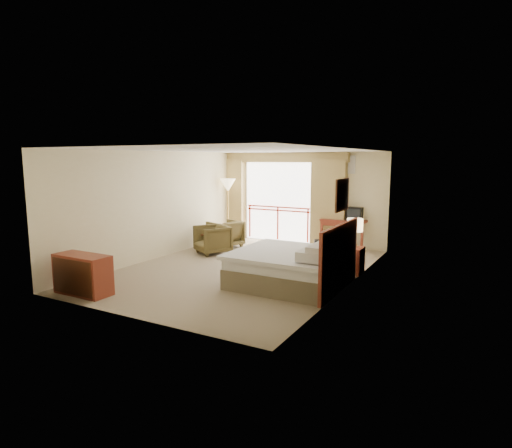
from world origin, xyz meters
The scene contains 29 objects.
floor centered at (0.00, 0.00, 0.00)m, with size 7.00×7.00×0.00m, color #86755A.
ceiling centered at (0.00, 0.00, 2.70)m, with size 7.00×7.00×0.00m, color white.
wall_back centered at (0.00, 3.50, 1.35)m, with size 5.00×5.00×0.00m, color beige.
wall_front centered at (0.00, -3.50, 1.35)m, with size 5.00×5.00×0.00m, color beige.
wall_left centered at (-2.50, 0.00, 1.35)m, with size 7.00×7.00×0.00m, color beige.
wall_right centered at (2.50, 0.00, 1.35)m, with size 7.00×7.00×0.00m, color beige.
balcony_door centered at (-0.80, 3.48, 1.20)m, with size 2.40×2.40×0.00m, color white.
balcony_railing centered at (-0.80, 3.46, 0.81)m, with size 2.09×0.03×1.02m.
curtain_left centered at (-2.45, 3.35, 1.25)m, with size 1.00×0.26×2.50m, color olive.
curtain_right centered at (0.85, 3.35, 1.25)m, with size 1.00×0.26×2.50m, color olive.
valance centered at (-0.80, 3.38, 2.55)m, with size 4.40×0.22×0.28m, color olive.
hvac_vent centered at (1.30, 3.47, 2.35)m, with size 0.50×0.04×0.50m, color silver.
bed centered at (1.50, -0.60, 0.38)m, with size 2.13×2.06×0.97m.
headboard centered at (2.46, -0.60, 0.65)m, with size 0.06×2.10×1.30m, color maroon.
framed_art centered at (2.47, -0.60, 1.85)m, with size 0.04×0.72×0.60m.
nightstand centered at (2.32, 0.84, 0.29)m, with size 0.41×0.49×0.58m, color maroon.
table_lamp centered at (2.32, 0.89, 1.06)m, with size 0.35×0.35×0.61m.
phone centered at (2.27, 0.69, 0.62)m, with size 0.17×0.13×0.08m, color black.
desk centered at (1.32, 3.44, 0.64)m, with size 1.26×0.61×0.83m.
tv centered at (1.62, 3.38, 1.00)m, with size 0.40×0.32×0.36m.
coffee_maker centered at (0.97, 3.39, 0.94)m, with size 0.11×0.11×0.24m, color black.
cup centered at (1.12, 3.34, 0.87)m, with size 0.06×0.06×0.09m, color white.
wastebasket centered at (0.85, 2.63, 0.16)m, with size 0.26×0.26×0.32m, color black.
armchair_far centered at (-1.72, 1.92, 0.00)m, with size 0.81×0.83×0.76m, color #463A1B.
armchair_near centered at (-1.55, 1.01, 0.00)m, with size 0.81×0.83×0.76m, color #463A1B.
side_table centered at (-1.93, 1.24, 0.33)m, with size 0.44×0.44×0.48m.
book centered at (-1.93, 1.24, 0.49)m, with size 0.17×0.22×0.02m, color white.
floor_lamp centered at (-2.22, 2.85, 1.64)m, with size 0.49×0.49×1.90m.
dresser centered at (-1.69, -3.03, 0.37)m, with size 1.12×0.48×0.75m.
Camera 1 is at (4.86, -8.25, 2.50)m, focal length 30.00 mm.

